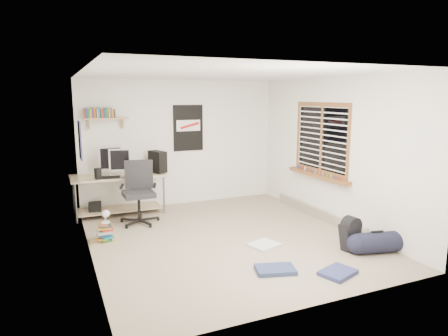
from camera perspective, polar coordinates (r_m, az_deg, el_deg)
name	(u,v)px	position (r m, az deg, el deg)	size (l,w,h in m)	color
floor	(226,238)	(6.33, 0.28, -10.00)	(4.00, 4.50, 0.01)	gray
ceiling	(226,74)	(5.94, 0.30, 13.34)	(4.00, 4.50, 0.01)	white
back_wall	(181,143)	(8.10, -6.15, 3.57)	(4.00, 0.01, 2.50)	silver
left_wall	(86,168)	(5.53, -19.11, -0.06)	(0.01, 4.50, 2.50)	silver
right_wall	(334,152)	(7.05, 15.40, 2.26)	(0.01, 4.50, 2.50)	silver
desk	(119,195)	(7.73, -14.78, -3.72)	(1.68, 0.74, 0.77)	#CEB98F
monitor_left	(110,164)	(7.50, -15.93, 0.59)	(0.38, 0.10, 0.42)	#A7A7AC
monitor_right	(119,165)	(7.37, -14.72, 0.37)	(0.36, 0.09, 0.39)	#A5A6AA
pc_tower	(158,161)	(7.64, -9.47, 0.93)	(0.18, 0.38, 0.40)	black
keyboard	(109,177)	(7.33, -16.13, -1.24)	(0.38, 0.13, 0.02)	black
speaker_left	(98,173)	(7.28, -17.58, -0.73)	(0.09, 0.09, 0.18)	black
speaker_right	(144,168)	(7.55, -11.30, -0.02)	(0.10, 0.10, 0.20)	black
office_chair	(139,196)	(7.05, -12.10, -3.90)	(0.71, 0.71, 1.09)	#252527
wall_shelf	(106,119)	(7.64, -16.47, 6.80)	(0.80, 0.22, 0.24)	tan
poster_back_wall	(188,128)	(8.10, -5.12, 5.71)	(0.62, 0.03, 0.92)	black
poster_left_wall	(80,140)	(6.68, -19.89, 3.76)	(0.02, 0.42, 0.60)	navy
window	(321,138)	(7.23, 13.64, 4.13)	(0.10, 1.50, 1.26)	brown
baseboard_heater	(318,213)	(7.49, 13.24, -6.27)	(0.08, 2.50, 0.18)	#B7B2A8
backpack	(351,236)	(6.09, 17.63, -9.26)	(0.28, 0.23, 0.38)	black
duffel_bag	(376,243)	(6.11, 20.93, -10.01)	(0.30, 0.30, 0.59)	black
tshirt	(264,245)	(6.02, 5.74, -10.86)	(0.41, 0.34, 0.04)	silver
jeans_a	(275,269)	(5.23, 7.35, -14.18)	(0.49, 0.31, 0.05)	navy
jeans_b	(338,273)	(5.31, 15.94, -14.18)	(0.44, 0.33, 0.05)	navy
book_stack	(105,232)	(6.41, -16.67, -8.72)	(0.44, 0.36, 0.30)	brown
desk_lamp	(105,217)	(6.32, -16.58, -6.78)	(0.12, 0.20, 0.20)	silver
subwoofer	(95,209)	(7.73, -17.93, -5.61)	(0.22, 0.22, 0.25)	black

